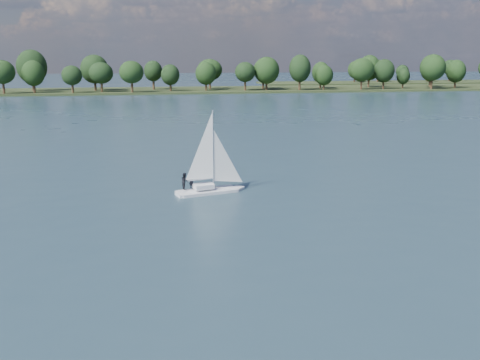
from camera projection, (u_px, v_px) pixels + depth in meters
name	position (u px, v px, depth m)	size (l,w,h in m)	color
ground	(194.00, 124.00, 115.54)	(700.00, 700.00, 0.00)	#233342
far_shore	(170.00, 91.00, 222.96)	(660.00, 40.00, 1.50)	black
far_shore_back	(456.00, 82.00, 296.08)	(220.00, 30.00, 1.40)	black
sailboat	(207.00, 170.00, 56.73)	(7.33, 3.76, 9.30)	silver
treeline	(125.00, 72.00, 214.65)	(561.76, 73.93, 18.19)	black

